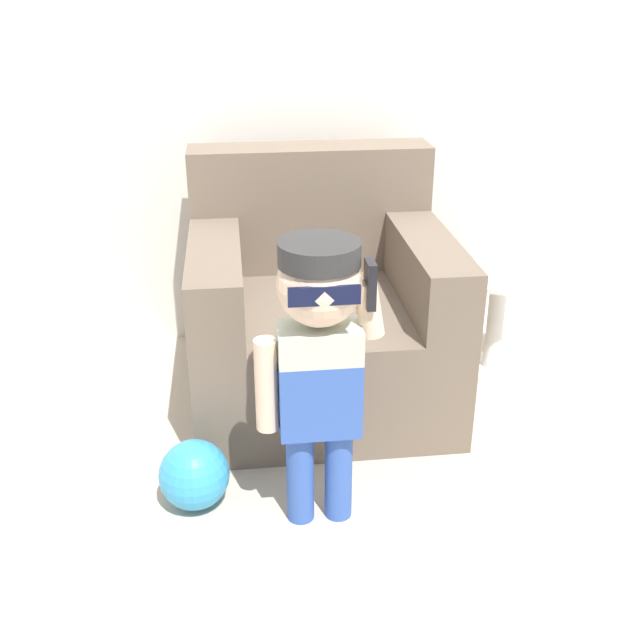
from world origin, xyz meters
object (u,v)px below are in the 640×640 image
object	(u,v)px
armchair	(319,313)
side_table	(496,312)
toy_ball	(194,475)
person_child	(319,344)

from	to	relation	value
armchair	side_table	bearing A→B (deg)	5.63
armchair	toy_ball	size ratio (longest dim) A/B	4.31
side_table	toy_ball	world-z (taller)	side_table
person_child	toy_ball	distance (m)	0.62
side_table	toy_ball	distance (m)	1.42
person_child	toy_ball	bearing A→B (deg)	164.79
toy_ball	side_table	bearing A→B (deg)	31.40
side_table	armchair	bearing A→B (deg)	-174.37
person_child	armchair	bearing A→B (deg)	83.15
armchair	person_child	xyz separation A→B (m)	(-0.09, -0.77, 0.26)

